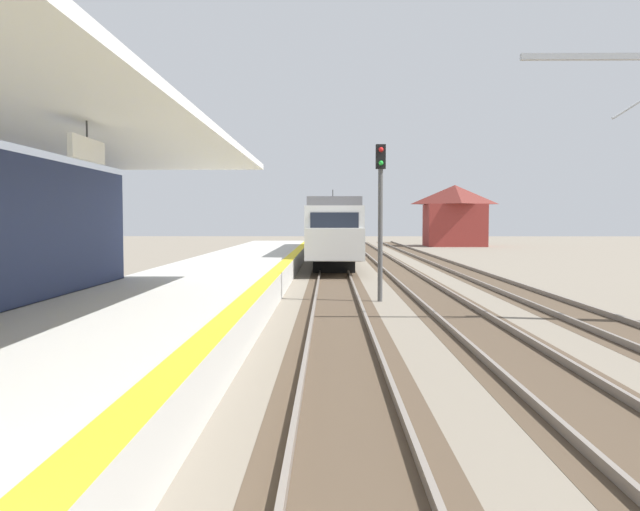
% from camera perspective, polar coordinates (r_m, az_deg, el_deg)
% --- Properties ---
extents(station_platform, '(5.00, 80.00, 0.91)m').
position_cam_1_polar(station_platform, '(18.63, -12.05, -3.93)').
color(station_platform, '#B7B5AD').
rests_on(station_platform, ground).
extents(track_pair_nearest_platform, '(2.34, 120.00, 0.16)m').
position_cam_1_polar(track_pair_nearest_platform, '(22.19, 1.48, -3.80)').
color(track_pair_nearest_platform, '#4C3D2D').
rests_on(track_pair_nearest_platform, ground).
extents(track_pair_middle, '(2.34, 120.00, 0.16)m').
position_cam_1_polar(track_pair_middle, '(22.49, 10.19, -3.75)').
color(track_pair_middle, '#4C3D2D').
rests_on(track_pair_middle, ground).
extents(track_pair_far_side, '(2.34, 120.00, 0.16)m').
position_cam_1_polar(track_pair_far_side, '(23.29, 18.48, -3.63)').
color(track_pair_far_side, '#4C3D2D').
rests_on(track_pair_far_side, ground).
extents(approaching_train, '(2.93, 19.60, 4.76)m').
position_cam_1_polar(approaching_train, '(40.06, 1.16, 2.32)').
color(approaching_train, silver).
rests_on(approaching_train, ground).
extents(rail_signal_post, '(0.32, 0.34, 5.20)m').
position_cam_1_polar(rail_signal_post, '(21.85, 5.27, 4.35)').
color(rail_signal_post, '#4C4C4C').
rests_on(rail_signal_post, ground).
extents(distant_trackside_house, '(6.60, 5.28, 6.40)m').
position_cam_1_polar(distant_trackside_house, '(70.14, 11.62, 3.52)').
color(distant_trackside_house, maroon).
rests_on(distant_trackside_house, ground).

